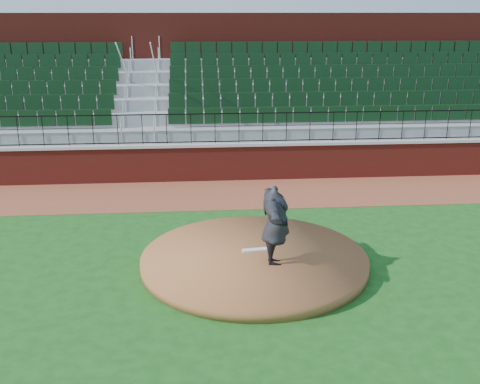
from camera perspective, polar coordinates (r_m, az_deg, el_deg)
name	(u,v)px	position (r m, az deg, el deg)	size (l,w,h in m)	color
ground	(245,266)	(13.15, 0.52, -7.41)	(90.00, 90.00, 0.00)	#154B16
warning_track	(230,193)	(18.16, -0.98, -0.14)	(34.00, 3.20, 0.01)	brown
field_wall	(227,163)	(19.53, -1.29, 2.96)	(34.00, 0.35, 1.20)	maroon
wall_cap	(227,144)	(19.37, -1.30, 4.82)	(34.00, 0.45, 0.10)	#B7B7B7
wall_railing	(227,128)	(19.26, -1.31, 6.41)	(34.00, 0.05, 1.00)	black
seating_stands	(223,101)	(21.85, -1.74, 9.10)	(34.00, 5.10, 4.60)	gray
concourse_wall	(219,81)	(24.56, -2.09, 11.12)	(34.00, 0.50, 5.50)	maroon
pitchers_mound	(254,260)	(13.12, 1.43, -6.86)	(5.18, 5.18, 0.25)	brown
pitching_rubber	(256,250)	(13.30, 1.62, -5.83)	(0.63, 0.16, 0.04)	white
pitcher	(275,225)	(12.35, 3.58, -3.34)	(2.22, 0.60, 1.80)	black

